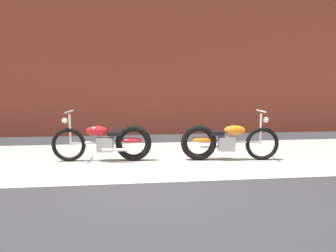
% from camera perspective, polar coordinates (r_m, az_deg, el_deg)
% --- Properties ---
extents(ground_plane, '(80.00, 80.00, 0.00)m').
position_cam_1_polar(ground_plane, '(4.90, -3.25, -10.51)').
color(ground_plane, '#2D2D30').
extents(sidewalk_slab, '(36.00, 3.50, 0.01)m').
position_cam_1_polar(sidewalk_slab, '(6.58, -4.21, -5.88)').
color(sidewalk_slab, '#9E998E').
rests_on(sidewalk_slab, ground).
extents(brick_building_wall, '(36.00, 0.50, 5.08)m').
position_cam_1_polar(brick_building_wall, '(9.92, -5.29, 13.24)').
color(brick_building_wall, brown).
rests_on(brick_building_wall, ground).
extents(motorcycle_red, '(2.01, 0.58, 1.03)m').
position_cam_1_polar(motorcycle_red, '(6.32, -10.87, -2.87)').
color(motorcycle_red, black).
rests_on(motorcycle_red, ground).
extents(motorcycle_orange, '(2.00, 0.60, 1.03)m').
position_cam_1_polar(motorcycle_orange, '(6.39, 10.11, -2.76)').
color(motorcycle_orange, black).
rests_on(motorcycle_orange, ground).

